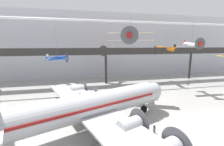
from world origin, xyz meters
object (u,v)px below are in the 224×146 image
at_px(airliner_silver_main, 88,107).
at_px(stanchion_barrier, 159,122).
at_px(suspended_plane_orange_highwing, 165,49).
at_px(suspended_plane_cream_biplane, 130,38).
at_px(suspended_plane_red_highwing, 108,50).
at_px(suspended_plane_silver_racer, 192,45).
at_px(info_sign_pedestal, 154,130).
at_px(suspended_plane_blue_trainer, 57,58).

height_order(airliner_silver_main, stanchion_barrier, airliner_silver_main).
relative_size(suspended_plane_orange_highwing, stanchion_barrier, 8.39).
distance_m(suspended_plane_orange_highwing, suspended_plane_cream_biplane, 20.81).
height_order(suspended_plane_red_highwing, suspended_plane_cream_biplane, suspended_plane_cream_biplane).
bearing_deg(suspended_plane_silver_racer, info_sign_pedestal, -45.74).
height_order(suspended_plane_red_highwing, suspended_plane_silver_racer, suspended_plane_silver_racer).
bearing_deg(suspended_plane_cream_biplane, suspended_plane_blue_trainer, -93.54).
xyz_separation_m(suspended_plane_orange_highwing, suspended_plane_silver_racer, (0.82, -10.56, 1.17)).
relative_size(airliner_silver_main, suspended_plane_silver_racer, 4.22).
bearing_deg(airliner_silver_main, suspended_plane_blue_trainer, 87.09).
height_order(suspended_plane_red_highwing, suspended_plane_blue_trainer, suspended_plane_red_highwing).
distance_m(suspended_plane_cream_biplane, info_sign_pedestal, 18.82).
xyz_separation_m(suspended_plane_orange_highwing, suspended_plane_red_highwing, (-17.68, 3.51, -0.47)).
relative_size(suspended_plane_red_highwing, suspended_plane_blue_trainer, 0.90).
distance_m(suspended_plane_orange_highwing, suspended_plane_red_highwing, 18.03).
bearing_deg(info_sign_pedestal, suspended_plane_silver_racer, 44.50).
bearing_deg(suspended_plane_blue_trainer, suspended_plane_silver_racer, -36.71).
bearing_deg(airliner_silver_main, suspended_plane_red_highwing, 52.68).
height_order(suspended_plane_orange_highwing, info_sign_pedestal, suspended_plane_orange_highwing).
bearing_deg(stanchion_barrier, suspended_plane_cream_biplane, 94.20).
relative_size(suspended_plane_blue_trainer, suspended_plane_silver_racer, 1.33).
bearing_deg(suspended_plane_red_highwing, suspended_plane_blue_trainer, -20.91).
xyz_separation_m(suspended_plane_silver_racer, stanchion_barrier, (-16.09, -13.92, -11.56)).
relative_size(suspended_plane_orange_highwing, suspended_plane_red_highwing, 0.98).
height_order(airliner_silver_main, suspended_plane_red_highwing, suspended_plane_red_highwing).
xyz_separation_m(suspended_plane_blue_trainer, stanchion_barrier, (16.70, -19.28, -8.43)).
relative_size(suspended_plane_silver_racer, info_sign_pedestal, 6.18).
relative_size(suspended_plane_red_highwing, suspended_plane_cream_biplane, 0.99).
bearing_deg(airliner_silver_main, info_sign_pedestal, -36.03).
relative_size(suspended_plane_blue_trainer, stanchion_barrier, 9.45).
bearing_deg(airliner_silver_main, stanchion_barrier, -22.82).
bearing_deg(suspended_plane_cream_biplane, info_sign_pedestal, 18.13).
xyz_separation_m(suspended_plane_cream_biplane, stanchion_barrier, (0.85, -11.61, -13.07)).
height_order(suspended_plane_blue_trainer, info_sign_pedestal, suspended_plane_blue_trainer).
bearing_deg(suspended_plane_orange_highwing, suspended_plane_silver_racer, 103.81).
bearing_deg(suspended_plane_orange_highwing, suspended_plane_cream_biplane, 47.99).
bearing_deg(suspended_plane_silver_racer, suspended_plane_red_highwing, -124.63).
relative_size(suspended_plane_orange_highwing, suspended_plane_silver_racer, 1.18).
distance_m(suspended_plane_blue_trainer, suspended_plane_silver_racer, 33.38).
height_order(airliner_silver_main, suspended_plane_blue_trainer, suspended_plane_blue_trainer).
bearing_deg(airliner_silver_main, suspended_plane_silver_racer, 6.14).
relative_size(suspended_plane_cream_biplane, stanchion_barrier, 8.64).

